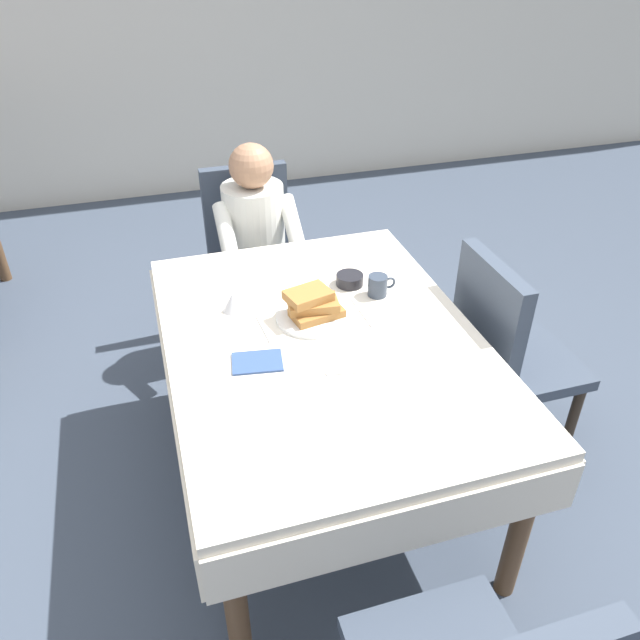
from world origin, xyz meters
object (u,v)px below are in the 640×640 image
dining_table_main (323,357)px  diner_person (256,235)px  plate_breakfast (313,316)px  bowl_butter (350,280)px  chair_diner (252,246)px  breakfast_stack (313,304)px  spoon_near_edge (348,372)px  syrup_pitcher (233,302)px  cup_coffee (378,286)px  fork_left_of_plate (264,329)px  chair_right_side (504,347)px  knife_right_of_plate (363,312)px

dining_table_main → diner_person: size_ratio=1.36×
plate_breakfast → bowl_butter: (0.21, 0.19, 0.01)m
chair_diner → breakfast_stack: 1.08m
chair_diner → spoon_near_edge: chair_diner is taller
breakfast_stack → bowl_butter: 0.29m
breakfast_stack → syrup_pitcher: 0.31m
plate_breakfast → cup_coffee: (0.29, 0.09, 0.03)m
dining_table_main → fork_left_of_plate: size_ratio=8.47×
bowl_butter → syrup_pitcher: syrup_pitcher is taller
dining_table_main → spoon_near_edge: (0.02, -0.22, 0.09)m
chair_right_side → breakfast_stack: chair_right_side is taller
fork_left_of_plate → knife_right_of_plate: (0.38, 0.00, 0.00)m
chair_right_side → knife_right_of_plate: (-0.58, 0.11, 0.21)m
dining_table_main → syrup_pitcher: bearing=136.0°
dining_table_main → chair_right_side: chair_right_side is taller
breakfast_stack → fork_left_of_plate: (-0.19, -0.02, -0.06)m
plate_breakfast → bowl_butter: bowl_butter is taller
bowl_butter → dining_table_main: bearing=-123.3°
chair_right_side → bowl_butter: chair_right_side is taller
bowl_butter → syrup_pitcher: (-0.49, -0.05, 0.02)m
dining_table_main → plate_breakfast: plate_breakfast is taller
diner_person → plate_breakfast: size_ratio=4.00×
breakfast_stack → chair_diner: bearing=91.8°
chair_right_side → cup_coffee: chair_right_side is taller
breakfast_stack → dining_table_main: bearing=-89.3°
dining_table_main → bowl_butter: size_ratio=13.85×
chair_right_side → plate_breakfast: bearing=-99.4°
chair_diner → plate_breakfast: chair_diner is taller
plate_breakfast → cup_coffee: cup_coffee is taller
plate_breakfast → breakfast_stack: breakfast_stack is taller
plate_breakfast → breakfast_stack: size_ratio=1.27×
chair_diner → cup_coffee: size_ratio=8.23×
chair_right_side → syrup_pitcher: chair_right_side is taller
chair_right_side → breakfast_stack: 0.83m
syrup_pitcher → plate_breakfast: bearing=-26.7°
dining_table_main → syrup_pitcher: syrup_pitcher is taller
dining_table_main → plate_breakfast: size_ratio=5.44×
bowl_butter → syrup_pitcher: bearing=-173.6°
cup_coffee → bowl_butter: size_ratio=1.03×
fork_left_of_plate → spoon_near_edge: same height
bowl_butter → spoon_near_edge: 0.57m
fork_left_of_plate → knife_right_of_plate: same height
syrup_pitcher → knife_right_of_plate: syrup_pitcher is taller
diner_person → knife_right_of_plate: size_ratio=5.60×
plate_breakfast → fork_left_of_plate: 0.19m
bowl_butter → fork_left_of_plate: 0.45m
fork_left_of_plate → dining_table_main: bearing=-123.1°
plate_breakfast → syrup_pitcher: bearing=153.3°
syrup_pitcher → fork_left_of_plate: bearing=-61.8°
syrup_pitcher → fork_left_of_plate: (0.09, -0.16, -0.04)m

